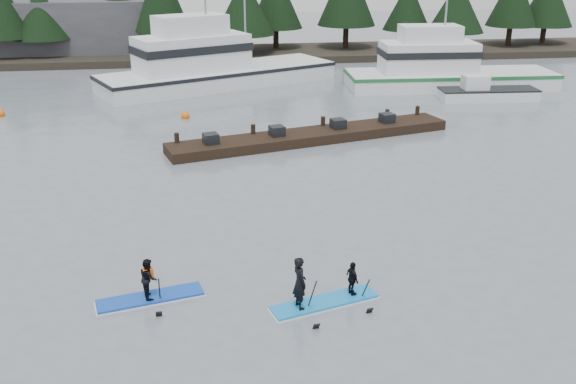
{
  "coord_description": "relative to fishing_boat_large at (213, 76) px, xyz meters",
  "views": [
    {
      "loc": [
        -2.95,
        -15.94,
        9.81
      ],
      "look_at": [
        0.0,
        6.0,
        1.1
      ],
      "focal_mm": 40.0,
      "sensor_mm": 36.0,
      "label": 1
    }
  ],
  "objects": [
    {
      "name": "paddleboard_duo",
      "position": [
        2.3,
        -30.4,
        -0.19
      ],
      "size": [
        3.29,
        1.66,
        2.22
      ],
      "rotation": [
        0.0,
        0.0,
        0.29
      ],
      "color": "#1682CF",
      "rests_on": "ground"
    },
    {
      "name": "fishing_boat_medium",
      "position": [
        16.34,
        -2.67,
        -0.12
      ],
      "size": [
        14.71,
        4.73,
        8.65
      ],
      "rotation": [
        0.0,
        0.0,
        -0.04
      ],
      "color": "white",
      "rests_on": "ground"
    },
    {
      "name": "buoy_a",
      "position": [
        -12.84,
        -6.83,
        -0.73
      ],
      "size": [
        0.55,
        0.55,
        0.55
      ],
      "primitive_type": "sphere",
      "color": "#FF620C",
      "rests_on": "ground"
    },
    {
      "name": "skiff",
      "position": [
        17.85,
        -6.7,
        -0.36
      ],
      "size": [
        6.43,
        2.25,
        0.74
      ],
      "primitive_type": "cube",
      "rotation": [
        0.0,
        0.0,
        -0.06
      ],
      "color": "white",
      "rests_on": "ground"
    },
    {
      "name": "floating_dock",
      "position": [
        4.83,
        -14.29,
        -0.48
      ],
      "size": [
        15.35,
        6.05,
        0.51
      ],
      "primitive_type": "cube",
      "rotation": [
        0.0,
        0.0,
        0.27
      ],
      "color": "black",
      "rests_on": "ground"
    },
    {
      "name": "buoy_b",
      "position": [
        -1.86,
        -8.75,
        -0.73
      ],
      "size": [
        0.51,
        0.51,
        0.51
      ],
      "primitive_type": "sphere",
      "color": "#FF620C",
      "rests_on": "ground"
    },
    {
      "name": "treeline",
      "position": [
        2.21,
        11.8,
        -0.73
      ],
      "size": [
        60.0,
        4.0,
        8.0
      ],
      "primitive_type": null,
      "color": "black",
      "rests_on": "ground"
    },
    {
      "name": "waterfront_building",
      "position": [
        -11.79,
        13.8,
        1.77
      ],
      "size": [
        18.0,
        6.0,
        5.0
      ],
      "primitive_type": "cube",
      "color": "#4C4C51",
      "rests_on": "ground"
    },
    {
      "name": "buoy_c",
      "position": [
        12.29,
        -3.4,
        -0.73
      ],
      "size": [
        0.48,
        0.48,
        0.48
      ],
      "primitive_type": "sphere",
      "color": "#FF620C",
      "rests_on": "ground"
    },
    {
      "name": "fishing_boat_large",
      "position": [
        0.0,
        0.0,
        0.0
      ],
      "size": [
        17.49,
        11.4,
        9.7
      ],
      "rotation": [
        0.0,
        0.0,
        0.43
      ],
      "color": "white",
      "rests_on": "ground"
    },
    {
      "name": "far_shore",
      "position": [
        2.21,
        11.8,
        -0.43
      ],
      "size": [
        70.0,
        8.0,
        0.6
      ],
      "primitive_type": "cube",
      "color": "#2D281E",
      "rests_on": "ground"
    },
    {
      "name": "ground",
      "position": [
        2.21,
        -30.2,
        -0.73
      ],
      "size": [
        160.0,
        160.0,
        0.0
      ],
      "primitive_type": "plane",
      "color": "slate",
      "rests_on": "ground"
    },
    {
      "name": "paddleboard_solo",
      "position": [
        -2.56,
        -29.44,
        -0.29
      ],
      "size": [
        3.17,
        1.44,
        1.81
      ],
      "rotation": [
        0.0,
        0.0,
        0.23
      ],
      "color": "#1343B6",
      "rests_on": "ground"
    }
  ]
}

